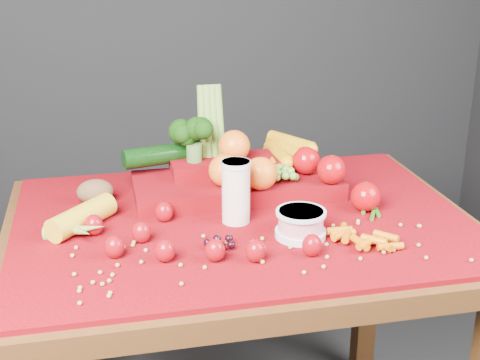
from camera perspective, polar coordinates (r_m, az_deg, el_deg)
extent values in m
cube|color=#3E1F0E|center=(1.59, 0.15, -4.47)|extent=(1.10, 0.80, 0.05)
cube|color=#3E1F0E|center=(2.03, -15.57, -11.26)|extent=(0.06, 0.06, 0.70)
cube|color=#3E1F0E|center=(2.18, 10.79, -8.57)|extent=(0.06, 0.06, 0.70)
cube|color=maroon|center=(1.57, 0.16, -3.45)|extent=(1.05, 0.75, 0.01)
cylinder|color=silver|center=(1.53, -0.35, -1.01)|extent=(0.06, 0.06, 0.15)
cylinder|color=silver|center=(1.50, -0.35, 1.41)|extent=(0.07, 0.07, 0.01)
cylinder|color=silver|center=(1.48, 5.17, -4.54)|extent=(0.11, 0.11, 0.02)
cylinder|color=pink|center=(1.47, 5.21, -3.46)|extent=(0.10, 0.10, 0.05)
cylinder|color=silver|center=(1.46, 5.24, -2.78)|extent=(0.11, 0.11, 0.01)
ellipsoid|color=maroon|center=(1.46, -8.41, -4.42)|extent=(0.04, 0.04, 0.05)
cone|color=#0D480C|center=(1.45, -8.46, -3.59)|extent=(0.03, 0.03, 0.01)
ellipsoid|color=maroon|center=(1.40, -10.67, -5.63)|extent=(0.04, 0.04, 0.05)
cone|color=#0D480C|center=(1.39, -10.73, -4.78)|extent=(0.03, 0.03, 0.01)
ellipsoid|color=maroon|center=(1.37, -6.42, -6.02)|extent=(0.04, 0.04, 0.05)
cone|color=#0D480C|center=(1.36, -6.45, -5.15)|extent=(0.03, 0.03, 0.01)
ellipsoid|color=maroon|center=(1.37, -2.13, -6.02)|extent=(0.04, 0.04, 0.05)
cone|color=#0D480C|center=(1.36, -2.15, -5.15)|extent=(0.03, 0.03, 0.01)
ellipsoid|color=maroon|center=(1.36, 1.34, -6.07)|extent=(0.04, 0.04, 0.05)
cone|color=#0D480C|center=(1.35, 1.35, -5.19)|extent=(0.03, 0.03, 0.01)
ellipsoid|color=maroon|center=(1.40, 6.16, -5.56)|extent=(0.04, 0.04, 0.05)
cone|color=#0D480C|center=(1.39, 6.20, -4.70)|extent=(0.03, 0.03, 0.01)
ellipsoid|color=maroon|center=(1.56, -6.50, -2.70)|extent=(0.04, 0.04, 0.05)
cone|color=#0D480C|center=(1.55, -6.53, -1.92)|extent=(0.03, 0.03, 0.01)
ellipsoid|color=maroon|center=(1.51, -12.37, -3.76)|extent=(0.04, 0.04, 0.05)
cone|color=#0D480C|center=(1.50, -12.44, -2.96)|extent=(0.03, 0.03, 0.01)
cylinder|color=gold|center=(1.55, -13.35, -3.10)|extent=(0.16, 0.17, 0.06)
ellipsoid|color=brown|center=(1.68, -12.26, -0.97)|extent=(0.09, 0.07, 0.06)
cube|color=maroon|center=(1.70, -0.28, -0.50)|extent=(0.52, 0.22, 0.04)
cube|color=maroon|center=(1.73, -1.27, 1.27)|extent=(0.28, 0.12, 0.03)
sphere|color=#A70707|center=(1.66, 7.82, 0.89)|extent=(0.07, 0.07, 0.07)
sphere|color=#A70707|center=(1.63, 10.68, -1.39)|extent=(0.07, 0.07, 0.07)
sphere|color=#A70707|center=(1.72, 5.67, 1.68)|extent=(0.07, 0.07, 0.07)
sphere|color=#CA5103|center=(1.63, -1.29, 0.83)|extent=(0.08, 0.08, 0.08)
sphere|color=#CA5103|center=(1.61, 1.78, 0.56)|extent=(0.08, 0.08, 0.08)
sphere|color=#CA5103|center=(1.70, -0.50, 2.93)|extent=(0.08, 0.08, 0.08)
cylinder|color=#C9A809|center=(1.78, 2.64, 1.75)|extent=(0.06, 0.16, 0.04)
cylinder|color=#C9A809|center=(1.78, 3.27, 2.25)|extent=(0.04, 0.16, 0.04)
cylinder|color=#C9A809|center=(1.78, 3.90, 2.76)|extent=(0.07, 0.16, 0.04)
cylinder|color=#C9A809|center=(1.78, 4.38, 3.25)|extent=(0.10, 0.16, 0.04)
cylinder|color=#3F662D|center=(1.71, -3.92, 2.34)|extent=(0.04, 0.04, 0.04)
cylinder|color=olive|center=(1.73, -3.27, 4.46)|extent=(0.03, 0.06, 0.22)
cylinder|color=olive|center=(1.73, -2.75, 4.49)|extent=(0.02, 0.06, 0.22)
cylinder|color=olive|center=(1.74, -2.23, 4.53)|extent=(0.02, 0.06, 0.22)
cylinder|color=olive|center=(1.74, -1.71, 4.56)|extent=(0.03, 0.06, 0.22)
cylinder|color=black|center=(1.74, -6.07, 2.25)|extent=(0.25, 0.10, 0.05)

